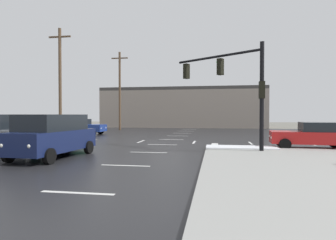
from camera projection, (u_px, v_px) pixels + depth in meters
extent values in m
plane|color=slate|center=(167.00, 142.00, 21.15)|extent=(120.00, 120.00, 0.00)
cube|color=#232326|center=(167.00, 142.00, 21.15)|extent=(44.00, 44.00, 0.02)
cube|color=white|center=(241.00, 147.00, 16.39)|extent=(4.00, 1.60, 0.06)
cube|color=silver|center=(77.00, 193.00, 7.34)|extent=(2.00, 0.15, 0.01)
cube|color=silver|center=(125.00, 166.00, 11.28)|extent=(2.00, 0.15, 0.01)
cube|color=silver|center=(149.00, 152.00, 15.23)|extent=(2.00, 0.15, 0.01)
cube|color=silver|center=(162.00, 145.00, 19.18)|extent=(2.00, 0.15, 0.01)
cube|color=silver|center=(171.00, 140.00, 23.12)|extent=(2.00, 0.15, 0.01)
cube|color=silver|center=(178.00, 136.00, 27.07)|extent=(2.00, 0.15, 0.01)
cube|color=silver|center=(182.00, 133.00, 31.02)|extent=(2.00, 0.15, 0.01)
cube|color=silver|center=(186.00, 131.00, 34.96)|extent=(2.00, 0.15, 0.01)
cube|color=silver|center=(189.00, 129.00, 38.91)|extent=(2.00, 0.15, 0.01)
cube|color=silver|center=(44.00, 140.00, 22.77)|extent=(0.15, 2.00, 0.01)
cube|color=silver|center=(91.00, 141.00, 22.12)|extent=(0.15, 2.00, 0.01)
cube|color=silver|center=(141.00, 141.00, 21.48)|extent=(0.15, 2.00, 0.01)
cube|color=silver|center=(194.00, 142.00, 20.83)|extent=(0.15, 2.00, 0.01)
cube|color=silver|center=(251.00, 143.00, 20.18)|extent=(0.15, 2.00, 0.01)
cube|color=silver|center=(311.00, 144.00, 19.53)|extent=(0.15, 2.00, 0.01)
cube|color=silver|center=(215.00, 149.00, 16.64)|extent=(0.45, 7.00, 0.01)
cylinder|color=black|center=(262.00, 96.00, 14.95)|extent=(0.22, 0.22, 5.73)
cylinder|color=black|center=(216.00, 57.00, 16.82)|extent=(4.80, 3.23, 0.14)
cube|color=black|center=(220.00, 67.00, 16.64)|extent=(0.43, 0.45, 0.95)
sphere|color=#19D833|center=(218.00, 62.00, 16.75)|extent=(0.20, 0.20, 0.20)
cube|color=black|center=(186.00, 71.00, 18.37)|extent=(0.43, 0.45, 0.95)
sphere|color=#19D833|center=(185.00, 67.00, 18.47)|extent=(0.20, 0.20, 0.20)
cube|color=black|center=(262.00, 90.00, 14.95)|extent=(0.28, 0.36, 0.90)
cube|color=gray|center=(183.00, 109.00, 47.11)|extent=(25.87, 8.00, 5.84)
cube|color=#3F3D3A|center=(183.00, 90.00, 47.05)|extent=(25.87, 8.00, 0.50)
cube|color=navy|center=(83.00, 128.00, 28.98)|extent=(4.53, 1.89, 0.70)
cube|color=black|center=(77.00, 122.00, 29.09)|extent=(2.51, 1.70, 0.55)
cylinder|color=black|center=(101.00, 131.00, 29.59)|extent=(0.66, 0.23, 0.66)
cylinder|color=black|center=(93.00, 132.00, 27.82)|extent=(0.66, 0.23, 0.66)
cylinder|color=black|center=(73.00, 131.00, 30.15)|extent=(0.66, 0.23, 0.66)
cylinder|color=black|center=(64.00, 132.00, 28.38)|extent=(0.66, 0.23, 0.66)
sphere|color=white|center=(105.00, 128.00, 29.15)|extent=(0.18, 0.18, 0.18)
sphere|color=white|center=(101.00, 128.00, 28.01)|extent=(0.18, 0.18, 0.18)
cube|color=#141E47|center=(53.00, 141.00, 13.39)|extent=(2.22, 4.90, 0.95)
cube|color=black|center=(53.00, 122.00, 13.37)|extent=(1.98, 3.46, 0.75)
cylinder|color=black|center=(49.00, 156.00, 11.59)|extent=(0.26, 0.67, 0.66)
cylinder|color=black|center=(9.00, 155.00, 12.02)|extent=(0.26, 0.67, 0.66)
cylinder|color=black|center=(89.00, 147.00, 14.78)|extent=(0.26, 0.67, 0.66)
cylinder|color=black|center=(55.00, 146.00, 15.21)|extent=(0.26, 0.67, 0.66)
sphere|color=white|center=(30.00, 146.00, 10.96)|extent=(0.18, 0.18, 0.18)
sphere|color=white|center=(2.00, 145.00, 11.23)|extent=(0.18, 0.18, 0.18)
cube|color=#195933|center=(63.00, 137.00, 17.11)|extent=(2.16, 4.63, 0.70)
cube|color=black|center=(68.00, 126.00, 17.77)|extent=(1.85, 2.60, 0.55)
cylinder|color=black|center=(66.00, 146.00, 15.52)|extent=(0.27, 0.68, 0.66)
cylinder|color=black|center=(35.00, 145.00, 15.66)|extent=(0.27, 0.68, 0.66)
cylinder|color=black|center=(87.00, 141.00, 18.57)|extent=(0.27, 0.68, 0.66)
cylinder|color=black|center=(60.00, 140.00, 18.71)|extent=(0.27, 0.68, 0.66)
sphere|color=white|center=(55.00, 140.00, 14.87)|extent=(0.18, 0.18, 0.18)
sphere|color=white|center=(34.00, 140.00, 14.96)|extent=(0.18, 0.18, 0.18)
cube|color=#B21919|center=(311.00, 137.00, 16.73)|extent=(4.64, 2.19, 0.70)
cube|color=black|center=(323.00, 127.00, 16.55)|extent=(2.61, 1.87, 0.55)
cylinder|color=black|center=(285.00, 144.00, 16.24)|extent=(0.68, 0.28, 0.66)
cylinder|color=black|center=(281.00, 141.00, 17.99)|extent=(0.68, 0.28, 0.66)
cylinder|color=black|center=(335.00, 143.00, 17.23)|extent=(0.68, 0.28, 0.66)
sphere|color=white|center=(272.00, 137.00, 16.72)|extent=(0.18, 0.18, 0.18)
sphere|color=white|center=(270.00, 136.00, 17.83)|extent=(0.18, 0.18, 0.18)
cylinder|color=black|center=(18.00, 147.00, 15.01)|extent=(0.68, 0.27, 0.66)
cylinder|color=brown|center=(60.00, 82.00, 26.97)|extent=(0.28, 0.28, 10.20)
cube|color=brown|center=(60.00, 37.00, 26.89)|extent=(2.20, 0.14, 0.14)
cylinder|color=brown|center=(120.00, 91.00, 37.34)|extent=(0.28, 0.28, 10.24)
cube|color=brown|center=(120.00, 58.00, 37.26)|extent=(2.20, 0.14, 0.14)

